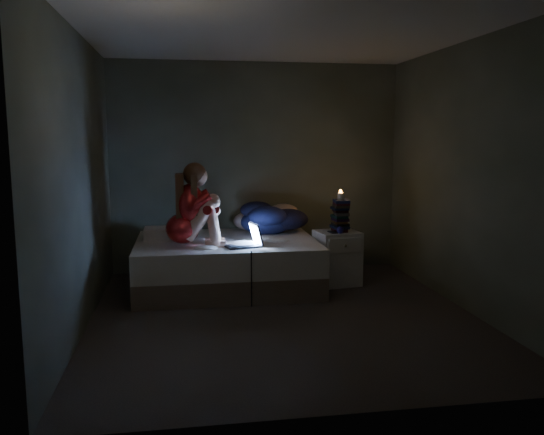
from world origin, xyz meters
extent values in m
cube|color=#282625|center=(0.00, 0.00, -0.01)|extent=(3.60, 3.80, 0.02)
cube|color=silver|center=(0.00, 0.00, 2.61)|extent=(3.60, 3.80, 0.02)
cube|color=#374030|center=(0.00, 1.91, 1.30)|extent=(3.60, 0.02, 2.60)
cube|color=#374030|center=(0.00, -1.91, 1.30)|extent=(3.60, 0.02, 2.60)
cube|color=#374030|center=(-1.81, 0.00, 1.30)|extent=(0.02, 3.80, 2.60)
cube|color=#374030|center=(1.81, 0.00, 1.30)|extent=(0.02, 3.80, 2.60)
cube|color=silver|center=(-1.14, 1.26, 0.61)|extent=(0.44, 0.32, 0.13)
cube|color=silver|center=(0.81, 1.03, 0.31)|extent=(0.52, 0.47, 0.62)
cylinder|color=beige|center=(0.85, 1.05, 1.01)|extent=(0.07, 0.07, 0.08)
cube|color=black|center=(0.73, 0.97, 0.62)|extent=(0.07, 0.14, 0.01)
sphere|color=navy|center=(0.78, 0.90, 0.66)|extent=(0.08, 0.08, 0.08)
camera|label=1|loc=(-0.91, -4.94, 1.69)|focal=36.22mm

